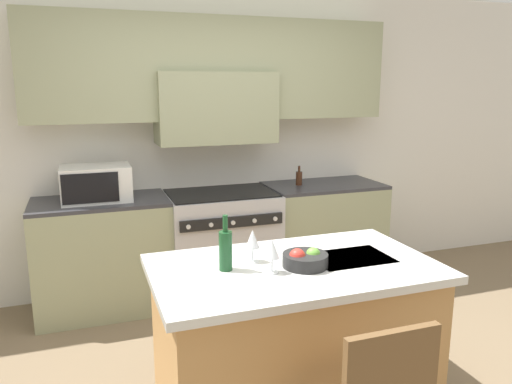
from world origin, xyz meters
The scene contains 10 objects.
back_cabinetry centered at (0.00, 1.96, 1.58)m, with size 10.00×0.46×2.70m.
back_counter centered at (0.00, 1.70, 0.47)m, with size 3.08×0.62×0.94m.
range_stove centered at (0.00, 1.68, 0.47)m, with size 0.94×0.70×0.93m.
microwave centered at (-1.02, 1.70, 1.08)m, with size 0.53×0.39×0.28m.
kitchen_island centered at (-0.07, -0.06, 0.45)m, with size 1.53×0.90×0.90m.
wine_bottle centered at (-0.44, -0.01, 1.01)m, with size 0.07×0.07×0.30m.
wine_glass_near centered at (-0.23, -0.13, 1.02)m, with size 0.08×0.08×0.18m.
wine_glass_far centered at (-0.27, 0.06, 1.02)m, with size 0.08×0.08×0.18m.
fruit_bowl centered at (-0.03, -0.11, 0.94)m, with size 0.24×0.24×0.10m.
oil_bottle_on_counter centered at (0.76, 1.73, 1.01)m, with size 0.06×0.06×0.18m.
Camera 1 is at (-1.12, -2.40, 1.85)m, focal length 35.00 mm.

